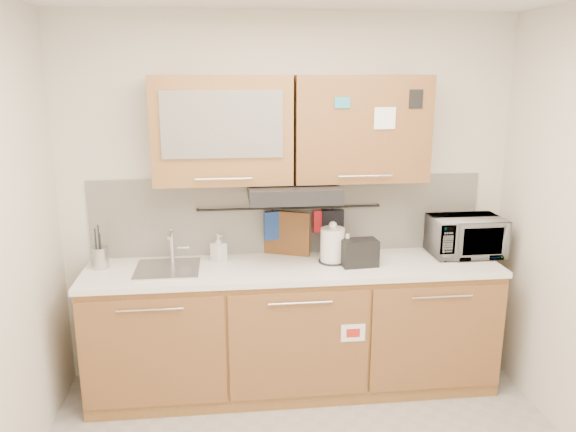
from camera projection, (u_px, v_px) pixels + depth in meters
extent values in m
plane|color=silver|center=(289.00, 201.00, 4.03)|extent=(3.20, 0.00, 3.20)
cube|color=#9D6837|center=(294.00, 329.00, 3.95)|extent=(2.80, 0.60, 0.88)
cube|color=black|center=(294.00, 379.00, 4.05)|extent=(2.80, 0.54, 0.10)
cube|color=brown|center=(153.00, 354.00, 3.55)|extent=(0.91, 0.02, 0.74)
cylinder|color=silver|center=(150.00, 310.00, 3.44)|extent=(0.41, 0.01, 0.01)
cube|color=brown|center=(300.00, 346.00, 3.65)|extent=(0.91, 0.02, 0.74)
cylinder|color=silver|center=(300.00, 303.00, 3.55)|extent=(0.41, 0.01, 0.01)
cube|color=brown|center=(438.00, 339.00, 3.75)|extent=(0.91, 0.02, 0.74)
cylinder|color=silver|center=(442.00, 297.00, 3.65)|extent=(0.41, 0.01, 0.01)
cube|color=white|center=(294.00, 268.00, 3.83)|extent=(2.82, 0.62, 0.04)
cube|color=silver|center=(289.00, 215.00, 4.04)|extent=(2.80, 0.02, 0.56)
cube|color=#9D6837|center=(222.00, 130.00, 3.68)|extent=(0.90, 0.35, 0.70)
cube|color=silver|center=(222.00, 125.00, 3.49)|extent=(0.76, 0.02, 0.42)
cube|color=brown|center=(360.00, 128.00, 3.78)|extent=(0.90, 0.35, 0.70)
cube|color=white|center=(385.00, 118.00, 3.60)|extent=(0.14, 0.00, 0.14)
cube|color=black|center=(293.00, 192.00, 3.76)|extent=(0.60, 0.46, 0.10)
cube|color=silver|center=(168.00, 270.00, 3.74)|extent=(0.42, 0.40, 0.03)
cylinder|color=silver|center=(172.00, 245.00, 3.87)|extent=(0.03, 0.03, 0.24)
cylinder|color=silver|center=(170.00, 234.00, 3.77)|extent=(0.02, 0.18, 0.02)
cylinder|color=black|center=(290.00, 208.00, 3.99)|extent=(1.30, 0.02, 0.02)
cylinder|color=#AFAFB3|center=(100.00, 258.00, 3.75)|extent=(0.13, 0.13, 0.15)
cylinder|color=black|center=(96.00, 248.00, 3.75)|extent=(0.01, 0.01, 0.27)
cylinder|color=black|center=(101.00, 251.00, 3.73)|extent=(0.01, 0.01, 0.24)
cylinder|color=black|center=(100.00, 246.00, 3.75)|extent=(0.01, 0.01, 0.29)
cylinder|color=black|center=(97.00, 254.00, 3.72)|extent=(0.01, 0.01, 0.22)
cylinder|color=white|center=(332.00, 245.00, 3.86)|extent=(0.22, 0.22, 0.24)
sphere|color=white|center=(333.00, 225.00, 3.82)|extent=(0.06, 0.06, 0.06)
cube|color=white|center=(347.00, 245.00, 3.83)|extent=(0.03, 0.04, 0.15)
cylinder|color=black|center=(332.00, 261.00, 3.89)|extent=(0.19, 0.19, 0.01)
cube|color=black|center=(359.00, 253.00, 3.80)|extent=(0.25, 0.16, 0.18)
cube|color=black|center=(354.00, 241.00, 3.77)|extent=(0.08, 0.11, 0.01)
cube|color=black|center=(366.00, 241.00, 3.78)|extent=(0.08, 0.11, 0.01)
imported|color=#999999|center=(466.00, 236.00, 4.01)|extent=(0.50, 0.34, 0.28)
imported|color=#999999|center=(219.00, 248.00, 3.89)|extent=(0.12, 0.12, 0.19)
cube|color=brown|center=(283.00, 244.00, 4.04)|extent=(0.37, 0.18, 0.48)
cube|color=navy|center=(273.00, 226.00, 3.99)|extent=(0.13, 0.06, 0.21)
cube|color=black|center=(332.00, 227.00, 4.05)|extent=(0.16, 0.05, 0.25)
cube|color=red|center=(322.00, 221.00, 4.03)|extent=(0.13, 0.04, 0.16)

